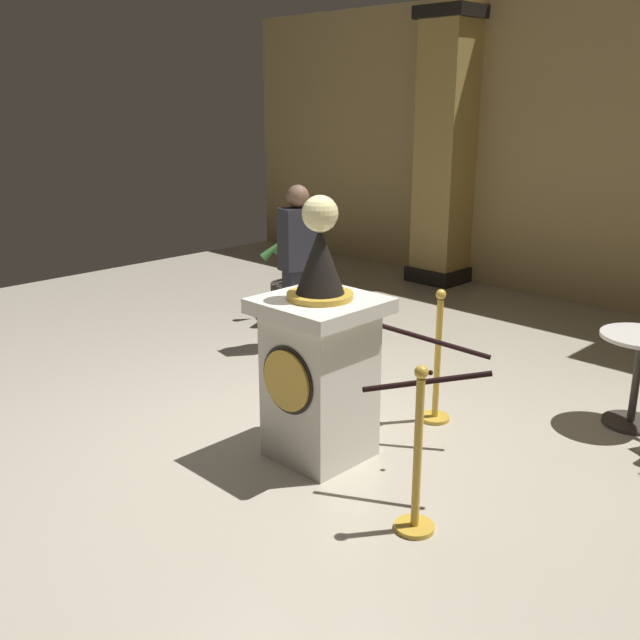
# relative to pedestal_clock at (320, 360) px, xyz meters

# --- Properties ---
(ground_plane) EXTENTS (12.09, 12.09, 0.00)m
(ground_plane) POSITION_rel_pedestal_clock_xyz_m (-0.38, 0.09, -0.73)
(ground_plane) COLOR #B2A893
(back_wall) EXTENTS (12.09, 0.16, 3.74)m
(back_wall) POSITION_rel_pedestal_clock_xyz_m (-0.38, 5.23, 1.14)
(back_wall) COLOR tan
(back_wall) RESTS_ON ground_plane
(pedestal_clock) EXTENTS (0.76, 0.76, 1.86)m
(pedestal_clock) POSITION_rel_pedestal_clock_xyz_m (0.00, 0.00, 0.00)
(pedestal_clock) COLOR silver
(pedestal_clock) RESTS_ON ground_plane
(stanchion_near) EXTENTS (0.24, 0.24, 1.04)m
(stanchion_near) POSITION_rel_pedestal_clock_xyz_m (1.06, -0.27, -0.36)
(stanchion_near) COLOR gold
(stanchion_near) RESTS_ON ground_plane
(stanchion_far) EXTENTS (0.24, 0.24, 1.08)m
(stanchion_far) POSITION_rel_pedestal_clock_xyz_m (0.25, 1.06, -0.35)
(stanchion_far) COLOR gold
(stanchion_far) RESTS_ON ground_plane
(velvet_rope) EXTENTS (1.10, 1.11, 0.22)m
(velvet_rope) POSITION_rel_pedestal_clock_xyz_m (0.65, 0.40, 0.06)
(velvet_rope) COLOR black
(column_left) EXTENTS (0.75, 0.75, 3.59)m
(column_left) POSITION_rel_pedestal_clock_xyz_m (-2.43, 4.89, 1.06)
(column_left) COLOR black
(column_left) RESTS_ON ground_plane
(potted_palm_left) EXTENTS (0.75, 0.70, 1.02)m
(potted_palm_left) POSITION_rel_pedestal_clock_xyz_m (-2.61, 2.20, -0.40)
(potted_palm_left) COLOR #2D2823
(potted_palm_left) RESTS_ON ground_plane
(bystander_guest) EXTENTS (0.29, 0.40, 1.66)m
(bystander_guest) POSITION_rel_pedestal_clock_xyz_m (-1.80, 1.52, 0.16)
(bystander_guest) COLOR #26262D
(bystander_guest) RESTS_ON ground_plane
(cafe_table) EXTENTS (0.61, 0.61, 0.75)m
(cafe_table) POSITION_rel_pedestal_clock_xyz_m (1.40, 2.07, -0.25)
(cafe_table) COLOR #332D28
(cafe_table) RESTS_ON ground_plane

